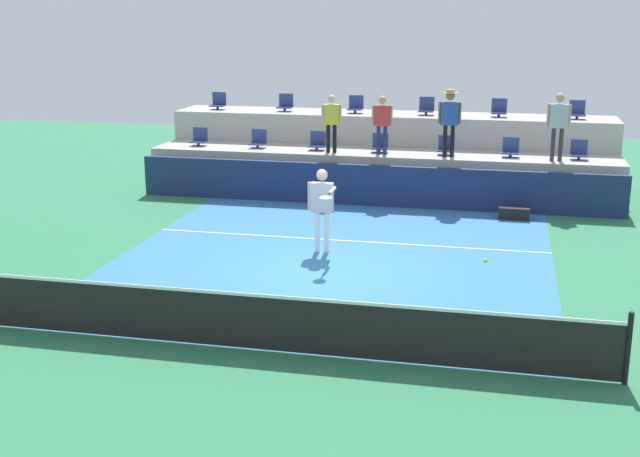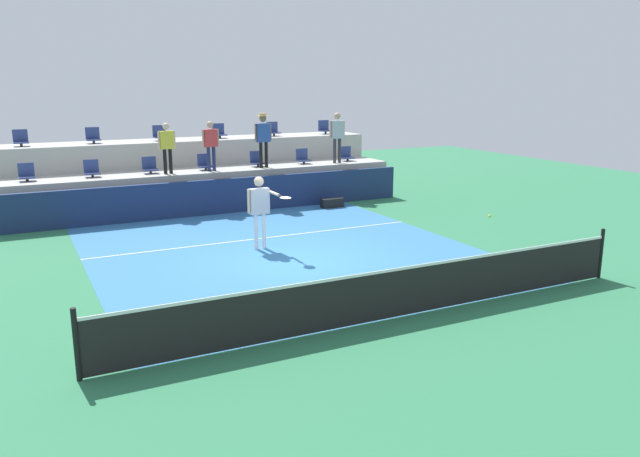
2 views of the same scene
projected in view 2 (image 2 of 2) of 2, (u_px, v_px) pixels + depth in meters
name	position (u px, v px, depth m)	size (l,w,h in m)	color
ground_plane	(298.00, 261.00, 14.44)	(40.00, 40.00, 0.00)	#2D754C
court_inner_paint	(281.00, 251.00, 15.31)	(9.00, 10.00, 0.01)	teal
court_service_line	(260.00, 238.00, 16.52)	(9.00, 0.06, 0.00)	white
tennis_net	(394.00, 291.00, 10.85)	(10.48, 0.08, 1.07)	black
sponsor_backboard	(218.00, 197.00, 19.53)	(13.00, 0.16, 1.10)	navy
seating_tier_lower	(206.00, 188.00, 20.64)	(13.00, 1.80, 1.25)	#ADAAA3
seating_tier_upper	(191.00, 169.00, 22.11)	(13.00, 1.80, 2.10)	#ADAAA3
stadium_chair_lower_far_left	(27.00, 174.00, 18.06)	(0.44, 0.40, 0.52)	#2D2D33
stadium_chair_lower_left	(92.00, 170.00, 18.84)	(0.44, 0.40, 0.52)	#2D2D33
stadium_chair_lower_mid_left	(150.00, 166.00, 19.60)	(0.44, 0.40, 0.52)	#2D2D33
stadium_chair_lower_center	(205.00, 163.00, 20.38)	(0.44, 0.40, 0.52)	#2D2D33
stadium_chair_lower_mid_right	(257.00, 160.00, 21.18)	(0.44, 0.40, 0.52)	#2D2D33
stadium_chair_lower_right	(303.00, 157.00, 21.94)	(0.44, 0.40, 0.52)	#2D2D33
stadium_chair_lower_far_right	(347.00, 155.00, 22.71)	(0.44, 0.40, 0.52)	#2D2D33
stadium_chair_upper_far_left	(21.00, 139.00, 19.42)	(0.44, 0.40, 0.52)	#2D2D33
stadium_chair_upper_left	(93.00, 137.00, 20.36)	(0.44, 0.40, 0.52)	#2D2D33
stadium_chair_upper_mid_left	(160.00, 134.00, 21.31)	(0.44, 0.40, 0.52)	#2D2D33
stadium_chair_upper_mid_right	(219.00, 132.00, 22.23)	(0.44, 0.40, 0.52)	#2D2D33
stadium_chair_upper_right	(273.00, 130.00, 23.14)	(0.44, 0.40, 0.52)	#2D2D33
stadium_chair_upper_far_right	(325.00, 128.00, 24.09)	(0.44, 0.40, 0.52)	#2D2D33
tennis_player	(260.00, 205.00, 15.24)	(0.74, 1.23, 1.82)	white
spectator_leaning_on_rail	(167.00, 144.00, 19.31)	(0.57, 0.23, 1.59)	black
spectator_in_grey	(211.00, 142.00, 19.93)	(0.57, 0.23, 1.59)	navy
spectator_with_hat	(263.00, 134.00, 20.68)	(0.61, 0.44, 1.81)	black
spectator_in_white	(337.00, 132.00, 21.91)	(0.61, 0.24, 1.77)	#2D2D33
tennis_ball	(489.00, 216.00, 13.11)	(0.07, 0.07, 0.07)	#CCE033
equipment_bag	(332.00, 203.00, 20.63)	(0.76, 0.28, 0.30)	black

